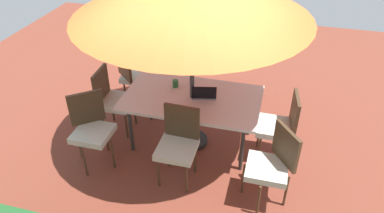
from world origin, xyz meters
name	(u,v)px	position (x,y,z in m)	size (l,w,h in m)	color
ground_plane	(192,142)	(0.00, 0.00, -0.01)	(10.00, 10.00, 0.02)	brown
dining_table	(192,100)	(0.00, 0.00, 0.71)	(1.81, 1.06, 0.77)	silver
chair_west	(281,124)	(-1.18, 0.01, 0.55)	(0.49, 0.48, 0.98)	silver
chair_northeast	(91,127)	(1.15, 0.69, 0.55)	(0.58, 0.58, 0.98)	silver
chair_northwest	(272,163)	(-1.13, 0.77, 0.55)	(0.58, 0.58, 0.98)	silver
chair_southeast	(134,74)	(1.15, -0.74, 0.55)	(0.59, 0.59, 0.98)	silver
chair_east	(113,98)	(1.18, -0.01, 0.55)	(0.47, 0.46, 0.98)	silver
chair_north	(178,142)	(-0.01, 0.69, 0.55)	(0.46, 0.47, 0.98)	silver
laptop	(204,94)	(-0.15, -0.03, 0.81)	(0.37, 0.31, 0.21)	gray
cup	(175,84)	(0.29, -0.19, 0.82)	(0.08, 0.08, 0.10)	#286B33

